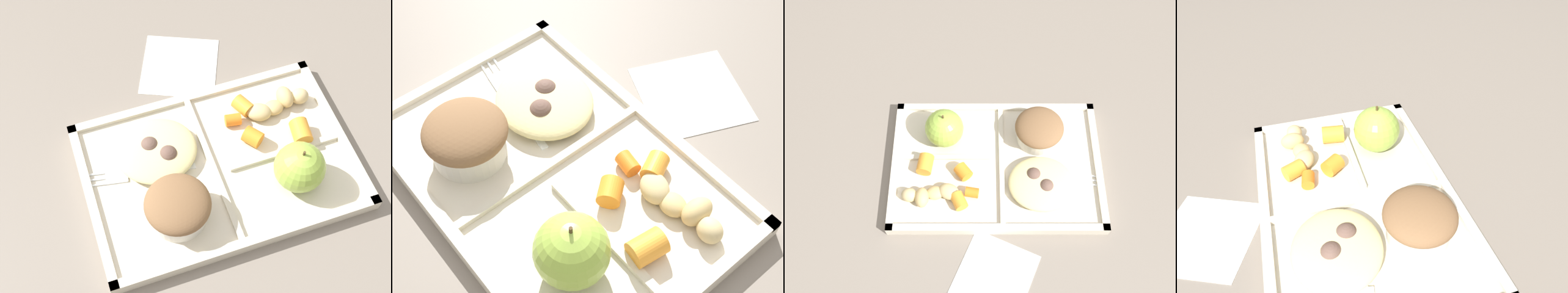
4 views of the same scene
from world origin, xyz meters
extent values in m
plane|color=slate|center=(0.00, 0.00, 0.00)|extent=(6.00, 6.00, 0.00)
cube|color=beige|center=(0.00, 0.00, 0.01)|extent=(0.39, 0.26, 0.02)
cube|color=beige|center=(0.00, -0.13, 0.02)|extent=(0.39, 0.01, 0.01)
cube|color=beige|center=(0.00, 0.13, 0.02)|extent=(0.39, 0.01, 0.01)
cube|color=beige|center=(-0.19, 0.00, 0.02)|extent=(0.01, 0.26, 0.01)
cube|color=beige|center=(0.19, 0.00, 0.02)|extent=(0.01, 0.26, 0.01)
cube|color=beige|center=(0.01, 0.00, 0.02)|extent=(0.01, 0.24, 0.01)
cube|color=beige|center=(-0.10, 0.01, 0.02)|extent=(0.17, 0.01, 0.01)
sphere|color=#93B742|center=(-0.10, 0.06, 0.05)|extent=(0.07, 0.07, 0.07)
cylinder|color=#4C381E|center=(-0.10, 0.06, 0.09)|extent=(0.00, 0.00, 0.01)
cylinder|color=silver|center=(0.08, 0.06, 0.03)|extent=(0.08, 0.08, 0.03)
ellipsoid|color=brown|center=(0.08, 0.06, 0.05)|extent=(0.09, 0.09, 0.04)
cylinder|color=orange|center=(-0.05, -0.06, 0.03)|extent=(0.03, 0.02, 0.02)
cylinder|color=orange|center=(-0.06, -0.02, 0.03)|extent=(0.04, 0.04, 0.03)
cylinder|color=orange|center=(-0.07, -0.08, 0.03)|extent=(0.03, 0.04, 0.02)
cylinder|color=orange|center=(-0.13, -0.01, 0.03)|extent=(0.03, 0.04, 0.03)
ellipsoid|color=tan|center=(-0.11, -0.06, 0.02)|extent=(0.03, 0.03, 0.02)
ellipsoid|color=tan|center=(-0.09, -0.06, 0.03)|extent=(0.05, 0.04, 0.02)
ellipsoid|color=tan|center=(-0.13, -0.07, 0.03)|extent=(0.03, 0.04, 0.03)
ellipsoid|color=tan|center=(-0.16, -0.07, 0.03)|extent=(0.03, 0.03, 0.02)
ellipsoid|color=beige|center=(0.08, -0.05, 0.03)|extent=(0.12, 0.11, 0.02)
sphere|color=brown|center=(0.09, -0.05, 0.03)|extent=(0.03, 0.03, 0.03)
sphere|color=brown|center=(0.07, -0.03, 0.03)|extent=(0.03, 0.03, 0.03)
cube|color=white|center=(0.08, -0.02, 0.02)|extent=(0.10, 0.02, 0.00)
cube|color=white|center=(0.15, -0.03, 0.02)|extent=(0.03, 0.03, 0.00)
cylinder|color=white|center=(0.17, -0.04, 0.02)|extent=(0.03, 0.01, 0.00)
cylinder|color=white|center=(0.17, -0.03, 0.02)|extent=(0.03, 0.01, 0.00)
cylinder|color=white|center=(0.17, -0.02, 0.02)|extent=(0.03, 0.01, 0.00)
cube|color=white|center=(-0.01, -0.20, 0.00)|extent=(0.16, 0.16, 0.00)
camera|label=1|loc=(0.16, 0.36, 0.74)|focal=51.92mm
camera|label=2|loc=(-0.29, 0.20, 0.54)|focal=54.13mm
camera|label=3|loc=(-0.03, -0.38, 0.77)|focal=41.40mm
camera|label=4|loc=(0.32, -0.07, 0.39)|focal=32.37mm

